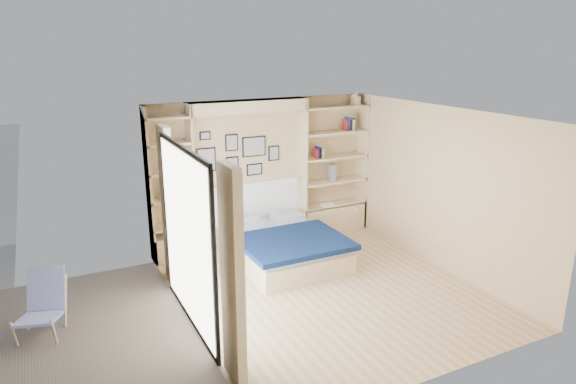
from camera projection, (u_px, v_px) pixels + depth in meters
name	position (u px, v px, depth m)	size (l,w,h in m)	color
ground	(326.00, 289.00, 7.32)	(4.50, 4.50, 0.00)	tan
room_shell	(258.00, 194.00, 8.17)	(4.50, 4.50, 4.50)	#D6B186
bed	(284.00, 246.00, 8.21)	(1.61, 2.07, 1.07)	beige
photo_gallery	(238.00, 154.00, 8.60)	(1.48, 0.02, 0.82)	black
reading_lamps	(252.00, 185.00, 8.61)	(1.92, 0.12, 0.15)	silver
shelf_decor	(322.00, 143.00, 9.10)	(3.62, 0.23, 2.03)	#A51E1E
deck	(51.00, 355.00, 5.78)	(3.20, 4.00, 0.05)	#6C5D50
deck_chair	(42.00, 304.00, 6.16)	(0.67, 0.86, 0.77)	tan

